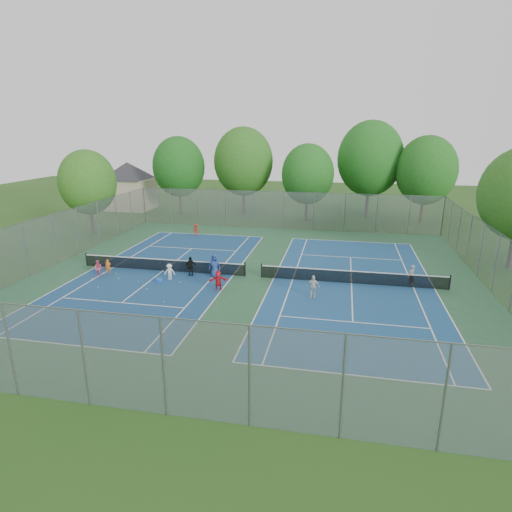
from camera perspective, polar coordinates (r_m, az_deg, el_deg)
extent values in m
plane|color=#254C17|center=(31.17, -0.36, -2.80)|extent=(120.00, 120.00, 0.00)
cube|color=#295737|center=(31.16, -0.36, -2.79)|extent=(32.00, 32.00, 0.01)
cube|color=navy|center=(33.23, -12.27, -1.92)|extent=(10.97, 23.77, 0.01)
cube|color=navy|center=(30.59, 12.61, -3.57)|extent=(10.97, 23.77, 0.01)
cube|color=black|center=(33.10, -12.32, -1.20)|extent=(12.87, 0.10, 0.91)
cube|color=black|center=(30.44, 12.66, -2.79)|extent=(12.87, 0.10, 0.91)
cube|color=gray|center=(45.95, 3.73, 6.06)|extent=(32.00, 0.10, 4.00)
cube|color=gray|center=(16.40, -12.24, -14.35)|extent=(32.00, 0.10, 4.00)
cube|color=gray|center=(37.19, -25.30, 1.99)|extent=(0.10, 32.00, 4.00)
cube|color=gray|center=(31.58, 29.37, -0.92)|extent=(0.10, 32.00, 4.00)
cube|color=#B7A88C|center=(60.34, -16.53, 7.92)|extent=(6.00, 5.00, 4.00)
pyramid|color=#2D2D33|center=(59.91, -16.87, 11.89)|extent=(11.03, 11.03, 2.20)
cylinder|color=#443326|center=(55.26, -10.05, 7.35)|extent=(0.36, 0.36, 3.50)
ellipsoid|color=#1B5719|center=(54.77, -10.27, 11.64)|extent=(6.40, 6.40, 7.36)
cylinder|color=#443326|center=(53.82, -1.64, 7.54)|extent=(0.36, 0.36, 3.85)
ellipsoid|color=#2A611C|center=(53.30, -1.68, 12.46)|extent=(7.20, 7.20, 8.28)
cylinder|color=#443326|center=(50.71, 6.75, 6.48)|extent=(0.36, 0.36, 3.15)
ellipsoid|color=#1F5E1B|center=(50.19, 6.90, 10.78)|extent=(6.00, 6.00, 6.90)
cylinder|color=#443326|center=(53.51, 14.60, 7.16)|extent=(0.36, 0.36, 4.20)
ellipsoid|color=#1E5D1A|center=(52.97, 14.99, 12.44)|extent=(7.60, 7.60, 8.74)
cylinder|color=#443326|center=(52.28, 21.27, 5.97)|extent=(0.36, 0.36, 3.50)
ellipsoid|color=#1F5A1A|center=(51.76, 21.76, 10.56)|extent=(6.60, 6.60, 7.59)
cylinder|color=#443326|center=(46.98, -21.08, 4.69)|extent=(0.36, 0.36, 3.15)
ellipsoid|color=#2F621C|center=(46.43, -21.55, 9.12)|extent=(5.60, 5.60, 6.44)
cylinder|color=#443326|center=(38.10, 30.99, 1.13)|extent=(0.36, 0.36, 3.50)
cube|color=blue|center=(30.81, -12.81, -3.20)|extent=(0.37, 0.37, 0.27)
cube|color=#238129|center=(33.34, -8.96, -1.21)|extent=(0.28, 0.28, 0.55)
imported|color=orange|center=(33.59, -19.11, -1.34)|extent=(0.47, 0.40, 1.08)
imported|color=#CC4F70|center=(33.09, -20.24, -1.56)|extent=(0.71, 0.61, 1.25)
imported|color=white|center=(31.05, -11.45, -2.07)|extent=(0.83, 0.58, 1.18)
imported|color=black|center=(31.60, -8.74, -1.35)|extent=(0.87, 0.43, 1.44)
imported|color=navy|center=(30.98, -5.53, -1.30)|extent=(0.85, 0.56, 1.74)
imported|color=red|center=(28.51, -5.05, -3.27)|extent=(1.34, 0.78, 1.38)
imported|color=#AE2318|center=(43.51, -7.99, 3.47)|extent=(0.87, 0.60, 1.22)
imported|color=#969699|center=(30.93, 20.01, -2.49)|extent=(0.66, 0.66, 1.54)
imported|color=silver|center=(27.42, 7.59, -4.05)|extent=(0.89, 0.40, 1.50)
sphere|color=#CFE735|center=(31.16, -15.39, -3.36)|extent=(0.07, 0.07, 0.07)
sphere|color=#C2D932|center=(30.41, -10.11, -3.51)|extent=(0.07, 0.07, 0.07)
sphere|color=#CAF539|center=(30.90, -20.29, -3.98)|extent=(0.07, 0.07, 0.07)
sphere|color=#B7E034|center=(33.34, -18.13, -2.29)|extent=(0.07, 0.07, 0.07)
sphere|color=#D4F037|center=(32.77, -20.99, -2.90)|extent=(0.07, 0.07, 0.07)
sphere|color=#CEF438|center=(28.26, -19.47, -5.81)|extent=(0.07, 0.07, 0.07)
sphere|color=#C4D631|center=(30.36, -23.69, -4.73)|extent=(0.07, 0.07, 0.07)
sphere|color=#A9C92E|center=(28.84, -20.51, -5.47)|extent=(0.07, 0.07, 0.07)
sphere|color=#A6C82E|center=(30.34, -14.82, -3.86)|extent=(0.07, 0.07, 0.07)
sphere|color=#F0F438|center=(32.28, -17.86, -2.88)|extent=(0.07, 0.07, 0.07)
sphere|color=#C6F037|center=(27.23, -12.12, -6.05)|extent=(0.07, 0.07, 0.07)
sphere|color=yellow|center=(29.67, -14.33, -4.29)|extent=(0.07, 0.07, 0.07)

